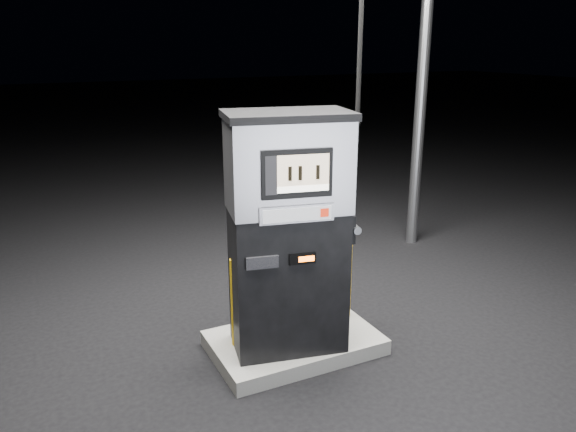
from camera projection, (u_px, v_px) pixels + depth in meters
name	position (u px, v px, depth m)	size (l,w,h in m)	color
ground	(294.00, 349.00, 5.54)	(80.00, 80.00, 0.00)	black
pump_island	(294.00, 343.00, 5.52)	(1.60, 1.00, 0.15)	slate
fuel_dispenser	(288.00, 232.00, 5.02)	(1.27, 0.86, 4.56)	black
bollard_left	(237.00, 302.00, 5.23)	(0.12, 0.12, 0.87)	#CD9A0B
bollard_right	(346.00, 281.00, 5.79)	(0.11, 0.11, 0.79)	#CD9A0B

